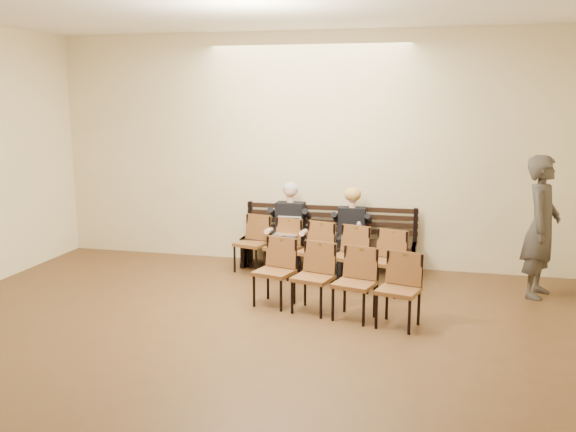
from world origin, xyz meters
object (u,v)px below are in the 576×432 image
bench (328,255)px  laptop (287,235)px  passerby (542,216)px  seated_man (289,228)px  chair_row_front (315,253)px  chair_row_back (333,281)px  water_bottle (359,239)px  bag (278,256)px  seated_woman (351,236)px

bench → laptop: size_ratio=7.51×
bench → passerby: 3.05m
bench → passerby: passerby is taller
seated_man → chair_row_front: seated_man is taller
laptop → chair_row_back: bearing=-64.9°
seated_man → chair_row_back: seated_man is taller
water_bottle → chair_row_front: size_ratio=0.10×
bench → bag: (-0.79, 0.10, -0.09)m
chair_row_back → bag: bearing=134.9°
bench → chair_row_front: chair_row_front is taller
seated_woman → chair_row_front: size_ratio=0.44×
bag → chair_row_front: size_ratio=0.15×
seated_man → bag: (-0.22, 0.22, -0.49)m
passerby → seated_woman: bearing=98.3°
water_bottle → chair_row_back: chair_row_back is taller
bench → chair_row_front: bearing=-95.4°
water_bottle → passerby: (2.37, -0.28, 0.48)m
laptop → bag: bearing=113.1°
seated_man → laptop: (0.02, -0.22, -0.05)m
seated_woman → bag: bearing=169.1°
seated_woman → chair_row_back: 1.86m
seated_man → seated_woman: (0.93, 0.00, -0.06)m
seated_woman → water_bottle: size_ratio=4.57×
seated_woman → water_bottle: seated_woman is taller
bench → laptop: (-0.54, -0.34, 0.35)m
bag → seated_man: bearing=-45.0°
bench → seated_man: size_ratio=2.08×
laptop → passerby: 3.46m
seated_man → bench: bearing=12.0°
chair_row_front → water_bottle: bearing=46.7°
seated_man → bag: 0.58m
water_bottle → chair_row_back: (-0.08, -1.65, -0.16)m
water_bottle → chair_row_back: bearing=-92.6°
bag → chair_row_back: 2.42m
passerby → chair_row_front: passerby is taller
bag → chair_row_front: bearing=-46.0°
bag → water_bottle: bearing=-18.2°
bench → laptop: laptop is taller
water_bottle → chair_row_back: 1.66m
seated_woman → passerby: 2.60m
bench → laptop: bearing=-147.7°
seated_woman → seated_man: bearing=180.0°
bag → chair_row_front: 1.08m
bench → bag: size_ratio=6.87×
chair_row_front → bag: bearing=150.5°
bench → water_bottle: (0.50, -0.32, 0.35)m
bench → bag: bearing=172.8°
chair_row_front → chair_row_back: 1.41m
seated_woman → chair_row_back: bearing=-88.1°
laptop → chair_row_back: size_ratio=0.17×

